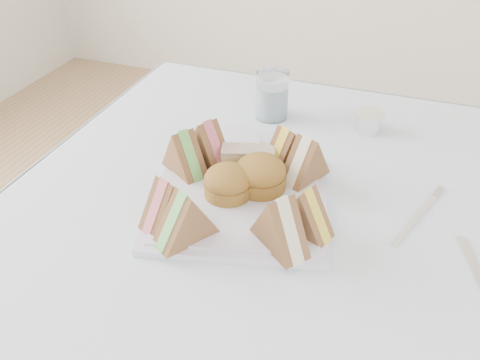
% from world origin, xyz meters
% --- Properties ---
extents(table, '(0.90, 0.90, 0.74)m').
position_xyz_m(table, '(0.00, 0.00, 0.37)').
color(table, brown).
rests_on(table, floor).
extents(tablecloth, '(1.02, 1.02, 0.01)m').
position_xyz_m(tablecloth, '(0.00, 0.00, 0.74)').
color(tablecloth, silver).
rests_on(tablecloth, table).
extents(serving_plate, '(0.36, 0.36, 0.01)m').
position_xyz_m(serving_plate, '(-0.09, -0.02, 0.75)').
color(serving_plate, silver).
rests_on(serving_plate, tablecloth).
extents(sandwich_fl_a, '(0.08, 0.10, 0.08)m').
position_xyz_m(sandwich_fl_a, '(-0.18, -0.12, 0.80)').
color(sandwich_fl_a, brown).
rests_on(sandwich_fl_a, serving_plate).
extents(sandwich_fl_b, '(0.09, 0.11, 0.09)m').
position_xyz_m(sandwich_fl_b, '(-0.14, -0.15, 0.80)').
color(sandwich_fl_b, brown).
rests_on(sandwich_fl_b, serving_plate).
extents(sandwich_fr_a, '(0.10, 0.07, 0.08)m').
position_xyz_m(sandwich_fr_a, '(0.03, -0.07, 0.80)').
color(sandwich_fr_a, brown).
rests_on(sandwich_fr_a, serving_plate).
extents(sandwich_fr_b, '(0.11, 0.10, 0.09)m').
position_xyz_m(sandwich_fr_b, '(0.00, -0.11, 0.80)').
color(sandwich_fr_b, brown).
rests_on(sandwich_fr_b, serving_plate).
extents(sandwich_bl_a, '(0.11, 0.09, 0.09)m').
position_xyz_m(sandwich_bl_a, '(-0.22, 0.02, 0.80)').
color(sandwich_bl_a, brown).
rests_on(sandwich_bl_a, serving_plate).
extents(sandwich_bl_b, '(0.11, 0.09, 0.09)m').
position_xyz_m(sandwich_bl_b, '(-0.19, 0.07, 0.80)').
color(sandwich_bl_b, brown).
rests_on(sandwich_bl_b, serving_plate).
extents(sandwich_br_a, '(0.08, 0.11, 0.09)m').
position_xyz_m(sandwich_br_a, '(-0.01, 0.07, 0.80)').
color(sandwich_br_a, brown).
rests_on(sandwich_br_a, serving_plate).
extents(sandwich_br_b, '(0.08, 0.10, 0.08)m').
position_xyz_m(sandwich_br_b, '(-0.05, 0.10, 0.80)').
color(sandwich_br_b, brown).
rests_on(sandwich_br_b, serving_plate).
extents(scone_left, '(0.09, 0.09, 0.06)m').
position_xyz_m(scone_left, '(-0.12, -0.02, 0.79)').
color(scone_left, olive).
rests_on(scone_left, serving_plate).
extents(scone_right, '(0.13, 0.13, 0.06)m').
position_xyz_m(scone_right, '(-0.07, 0.02, 0.79)').
color(scone_right, olive).
rests_on(scone_right, serving_plate).
extents(pastry_slice, '(0.10, 0.07, 0.05)m').
position_xyz_m(pastry_slice, '(-0.11, 0.07, 0.78)').
color(pastry_slice, '#D9BE75').
rests_on(pastry_slice, serving_plate).
extents(side_plate, '(0.18, 0.18, 0.01)m').
position_xyz_m(side_plate, '(-0.17, 0.14, 0.75)').
color(side_plate, silver).
rests_on(side_plate, tablecloth).
extents(water_glass, '(0.09, 0.09, 0.11)m').
position_xyz_m(water_glass, '(-0.14, 0.30, 0.80)').
color(water_glass, white).
rests_on(water_glass, tablecloth).
extents(tea_strainer, '(0.07, 0.07, 0.04)m').
position_xyz_m(tea_strainer, '(0.08, 0.31, 0.76)').
color(tea_strainer, silver).
rests_on(tea_strainer, tablecloth).
extents(fork, '(0.06, 0.16, 0.00)m').
position_xyz_m(fork, '(0.19, 0.03, 0.75)').
color(fork, silver).
rests_on(fork, tablecloth).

